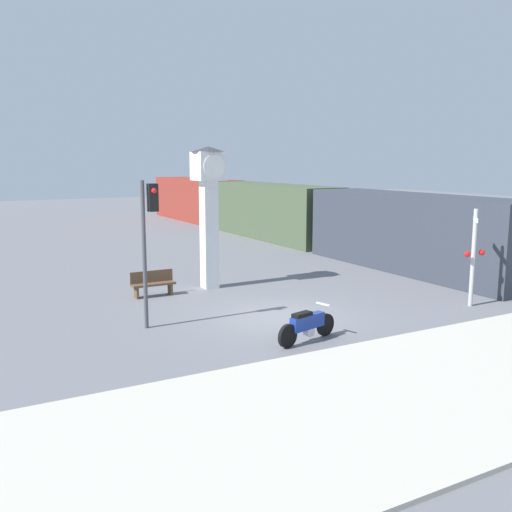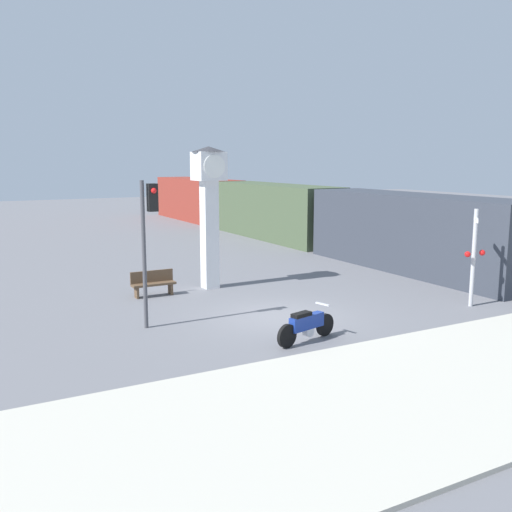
% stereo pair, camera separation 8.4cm
% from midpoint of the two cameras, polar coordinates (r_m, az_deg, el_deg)
% --- Properties ---
extents(ground_plane, '(120.00, 120.00, 0.00)m').
position_cam_midpoint_polar(ground_plane, '(18.16, 2.07, -6.07)').
color(ground_plane, slate).
extents(sidewalk_strip, '(36.00, 6.00, 0.10)m').
position_cam_midpoint_polar(sidewalk_strip, '(13.27, 17.07, -12.28)').
color(sidewalk_strip, '#BCB7A8').
rests_on(sidewalk_strip, ground_plane).
extents(motorcycle, '(2.13, 0.72, 0.96)m').
position_cam_midpoint_polar(motorcycle, '(15.66, 4.97, -6.90)').
color(motorcycle, black).
rests_on(motorcycle, ground_plane).
extents(clock_tower, '(1.28, 1.28, 5.40)m').
position_cam_midpoint_polar(clock_tower, '(21.74, -4.86, 6.00)').
color(clock_tower, white).
rests_on(clock_tower, ground_plane).
extents(freight_train, '(2.80, 36.58, 3.40)m').
position_cam_midpoint_polar(freight_train, '(36.25, 1.63, 4.51)').
color(freight_train, '#333842').
rests_on(freight_train, ground_plane).
extents(traffic_light, '(0.50, 0.35, 4.33)m').
position_cam_midpoint_polar(traffic_light, '(16.73, -10.85, 2.81)').
color(traffic_light, '#47474C').
rests_on(traffic_light, ground_plane).
extents(railroad_crossing_signal, '(0.90, 0.82, 3.31)m').
position_cam_midpoint_polar(railroad_crossing_signal, '(20.40, 20.82, 0.26)').
color(railroad_crossing_signal, '#B7B7BC').
rests_on(railroad_crossing_signal, ground_plane).
extents(bench, '(1.60, 0.44, 0.92)m').
position_cam_midpoint_polar(bench, '(21.09, -10.40, -2.65)').
color(bench, brown).
rests_on(bench, ground_plane).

